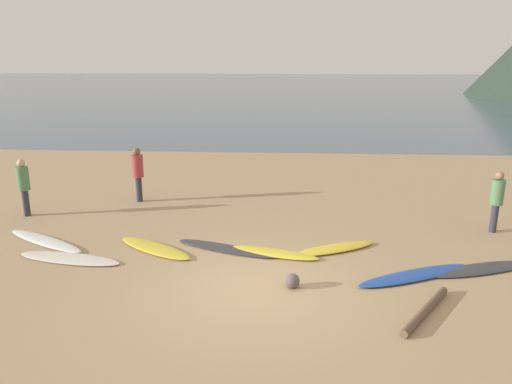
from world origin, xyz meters
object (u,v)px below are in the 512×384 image
(surfboard_2, at_px, (155,248))
(beach_rock_far, at_px, (292,281))
(surfboard_0, at_px, (45,241))
(driftwood_log, at_px, (425,310))
(surfboard_5, at_px, (334,248))
(person_0, at_px, (497,197))
(surfboard_7, at_px, (480,269))
(person_1, at_px, (138,170))
(surfboard_3, at_px, (226,248))
(surfboard_1, at_px, (69,258))
(person_2, at_px, (23,183))
(surfboard_4, at_px, (274,253))
(surfboard_6, at_px, (415,275))

(surfboard_2, distance_m, beach_rock_far, 3.59)
(surfboard_0, relative_size, driftwood_log, 1.37)
(surfboard_5, bearing_deg, person_0, -6.52)
(person_0, distance_m, beach_rock_far, 6.20)
(surfboard_7, xyz_separation_m, beach_rock_far, (-3.91, -1.04, 0.11))
(person_1, xyz_separation_m, beach_rock_far, (4.63, -5.54, -0.84))
(surfboard_0, distance_m, surfboard_5, 6.87)
(surfboard_3, relative_size, surfboard_7, 1.00)
(surfboard_2, height_order, surfboard_3, surfboard_2)
(surfboard_1, distance_m, person_2, 3.95)
(driftwood_log, bearing_deg, beach_rock_far, 159.23)
(surfboard_4, height_order, driftwood_log, driftwood_log)
(surfboard_3, distance_m, surfboard_6, 4.16)
(surfboard_3, bearing_deg, surfboard_4, 10.48)
(driftwood_log, bearing_deg, surfboard_0, 160.70)
(surfboard_3, bearing_deg, surfboard_0, -160.49)
(surfboard_0, bearing_deg, surfboard_2, 24.04)
(person_0, bearing_deg, person_2, 122.09)
(surfboard_7, bearing_deg, surfboard_0, 154.55)
(surfboard_0, bearing_deg, person_0, 37.28)
(surfboard_0, relative_size, surfboard_6, 0.99)
(person_2, relative_size, driftwood_log, 0.83)
(surfboard_1, bearing_deg, surfboard_5, 19.52)
(surfboard_3, xyz_separation_m, surfboard_7, (5.42, -0.79, -0.00))
(surfboard_0, xyz_separation_m, driftwood_log, (8.17, -2.86, 0.02))
(surfboard_6, relative_size, surfboard_7, 1.07)
(surfboard_7, distance_m, person_0, 2.83)
(surfboard_7, bearing_deg, surfboard_6, 176.12)
(person_2, bearing_deg, surfboard_3, 104.55)
(beach_rock_far, bearing_deg, surfboard_6, 14.17)
(surfboard_2, xyz_separation_m, surfboard_5, (4.13, 0.22, 0.00))
(surfboard_4, xyz_separation_m, person_2, (-6.94, 2.36, 0.90))
(surfboard_0, height_order, surfboard_7, surfboard_0)
(surfboard_7, relative_size, beach_rock_far, 8.76)
(surfboard_1, relative_size, surfboard_5, 1.17)
(surfboard_5, bearing_deg, driftwood_log, -91.69)
(surfboard_1, height_order, surfboard_5, surfboard_5)
(surfboard_3, height_order, person_2, person_2)
(surfboard_4, height_order, person_1, person_1)
(surfboard_5, bearing_deg, beach_rock_far, -143.35)
(surfboard_5, distance_m, driftwood_log, 3.10)
(driftwood_log, bearing_deg, surfboard_5, 114.87)
(surfboard_2, relative_size, surfboard_3, 0.87)
(surfboard_5, xyz_separation_m, surfboard_7, (2.92, -0.91, -0.02))
(surfboard_1, bearing_deg, person_0, 24.27)
(surfboard_1, relative_size, beach_rock_far, 8.47)
(surfboard_0, distance_m, driftwood_log, 8.66)
(person_0, bearing_deg, surfboard_3, 138.24)
(surfboard_0, relative_size, surfboard_2, 1.20)
(surfboard_2, distance_m, surfboard_5, 4.14)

